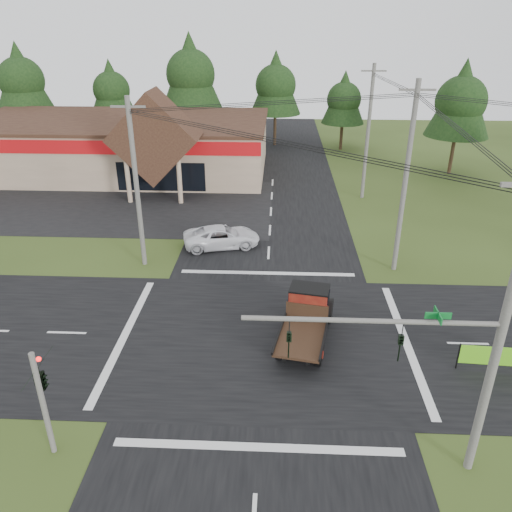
{
  "coord_description": "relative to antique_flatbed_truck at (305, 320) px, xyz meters",
  "views": [
    {
      "loc": [
        0.57,
        -20.61,
        14.42
      ],
      "look_at": [
        -0.62,
        4.9,
        2.2
      ],
      "focal_mm": 35.0,
      "sensor_mm": 36.0,
      "label": 1
    }
  ],
  "objects": [
    {
      "name": "utility_pole_n",
      "position": [
        5.99,
        22.07,
        4.54
      ],
      "size": [
        2.0,
        0.3,
        11.2
      ],
      "color": "#595651",
      "rests_on": "ground"
    },
    {
      "name": "antique_flatbed_truck",
      "position": [
        0.0,
        0.0,
        0.0
      ],
      "size": [
        3.24,
        6.06,
        2.41
      ],
      "primitive_type": null,
      "rotation": [
        0.0,
        0.0,
        -0.19
      ],
      "color": "#5A0D0C",
      "rests_on": "ground"
    },
    {
      "name": "tree_row_c",
      "position": [
        -12.01,
        41.07,
        7.52
      ],
      "size": [
        7.28,
        7.28,
        13.13
      ],
      "color": "#332316",
      "rests_on": "ground"
    },
    {
      "name": "white_pickup",
      "position": [
        -5.29,
        11.04,
        -0.47
      ],
      "size": [
        5.66,
        3.6,
        1.46
      ],
      "primitive_type": "imported",
      "rotation": [
        0.0,
        0.0,
        1.81
      ],
      "color": "white",
      "rests_on": "ground"
    },
    {
      "name": "tree_side_ne",
      "position": [
        15.99,
        30.07,
        6.17
      ],
      "size": [
        6.16,
        6.16,
        11.11
      ],
      "color": "#332316",
      "rests_on": "ground"
    },
    {
      "name": "utility_pole_nr",
      "position": [
        5.49,
        -7.43,
        4.44
      ],
      "size": [
        2.0,
        0.3,
        11.0
      ],
      "color": "#595651",
      "rests_on": "ground"
    },
    {
      "name": "parking_apron",
      "position": [
        -16.01,
        19.07,
        -1.19
      ],
      "size": [
        28.0,
        14.0,
        0.02
      ],
      "primitive_type": "cube",
      "color": "black",
      "rests_on": "ground"
    },
    {
      "name": "road_ew",
      "position": [
        -2.01,
        0.07,
        -1.19
      ],
      "size": [
        120.0,
        12.0,
        0.02
      ],
      "primitive_type": "cube",
      "color": "black",
      "rests_on": "ground"
    },
    {
      "name": "tree_row_a",
      "position": [
        -32.01,
        40.07,
        6.85
      ],
      "size": [
        6.72,
        6.72,
        12.12
      ],
      "color": "#332316",
      "rests_on": "ground"
    },
    {
      "name": "cvs_building",
      "position": [
        -17.71,
        29.63,
        1.58
      ],
      "size": [
        30.4,
        18.2,
        9.19
      ],
      "color": "#9D836A",
      "rests_on": "ground"
    },
    {
      "name": "traffic_signal_corner",
      "position": [
        -9.51,
        -7.26,
        2.32
      ],
      "size": [
        0.53,
        2.48,
        4.4
      ],
      "color": "#595651",
      "rests_on": "ground"
    },
    {
      "name": "roadside_banner",
      "position": [
        8.72,
        -2.0,
        -0.53
      ],
      "size": [
        3.94,
        0.36,
        1.35
      ],
      "primitive_type": null,
      "rotation": [
        0.0,
        0.0,
        -0.06
      ],
      "color": "#5FBD19",
      "rests_on": "ground"
    },
    {
      "name": "ground",
      "position": [
        -2.01,
        0.07,
        -1.2
      ],
      "size": [
        120.0,
        120.0,
        0.0
      ],
      "primitive_type": "plane",
      "color": "#314117",
      "rests_on": "ground"
    },
    {
      "name": "utility_pole_ne",
      "position": [
        5.99,
        8.07,
        4.69
      ],
      "size": [
        2.0,
        0.3,
        11.5
      ],
      "color": "#595651",
      "rests_on": "ground"
    },
    {
      "name": "traffic_signal_mast",
      "position": [
        3.81,
        -7.43,
        3.22
      ],
      "size": [
        8.12,
        0.24,
        7.0
      ],
      "color": "#595651",
      "rests_on": "ground"
    },
    {
      "name": "tree_row_e",
      "position": [
        5.99,
        40.07,
        4.83
      ],
      "size": [
        5.04,
        5.04,
        9.09
      ],
      "color": "#332316",
      "rests_on": "ground"
    },
    {
      "name": "tree_row_b",
      "position": [
        -22.01,
        42.07,
        5.5
      ],
      "size": [
        5.6,
        5.6,
        10.1
      ],
      "color": "#332316",
      "rests_on": "ground"
    },
    {
      "name": "road_ns",
      "position": [
        -2.01,
        0.07,
        -1.19
      ],
      "size": [
        12.0,
        120.0,
        0.02
      ],
      "primitive_type": "cube",
      "color": "black",
      "rests_on": "ground"
    },
    {
      "name": "tree_row_d",
      "position": [
        -2.01,
        42.07,
        6.17
      ],
      "size": [
        6.16,
        6.16,
        11.11
      ],
      "color": "#332316",
      "rests_on": "ground"
    },
    {
      "name": "utility_pole_nw",
      "position": [
        -10.01,
        8.07,
        4.18
      ],
      "size": [
        2.0,
        0.3,
        10.5
      ],
      "color": "#595651",
      "rests_on": "ground"
    }
  ]
}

